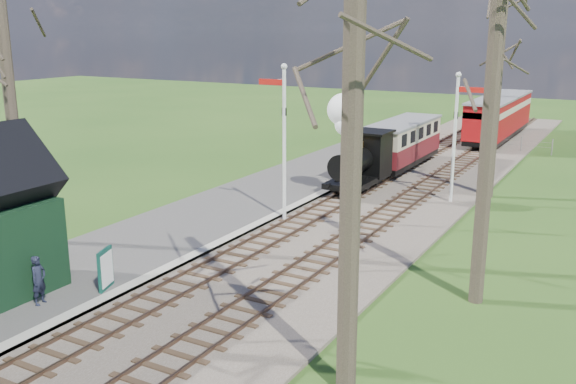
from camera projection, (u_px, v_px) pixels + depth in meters
name	position (u px, v px, depth m)	size (l,w,h in m)	color
distant_hills	(522.00, 254.00, 69.40)	(114.40, 48.00, 22.02)	#385B23
ballast_bed	(386.00, 194.00, 29.64)	(8.00, 60.00, 0.10)	brown
track_near	(360.00, 190.00, 30.25)	(1.60, 60.00, 0.15)	brown
track_far	(413.00, 197.00, 29.01)	(1.60, 60.00, 0.15)	brown
platform	(197.00, 222.00, 25.15)	(5.00, 44.00, 0.20)	#474442
coping_strip	(247.00, 231.00, 24.06)	(0.40, 44.00, 0.21)	#B2AD9E
semaphore_near	(283.00, 132.00, 24.67)	(1.22, 0.24, 6.22)	silver
semaphore_far	(457.00, 128.00, 27.36)	(1.22, 0.24, 5.72)	silver
bare_trees	(244.00, 111.00, 18.30)	(15.51, 22.39, 12.00)	#382D23
fence_line	(449.00, 138.00, 41.81)	(12.60, 0.08, 1.00)	slate
locomotive	(358.00, 149.00, 29.41)	(1.83, 4.28, 4.59)	black
coach	(402.00, 142.00, 34.67)	(2.14, 7.34, 2.25)	black
red_carriage_a	(490.00, 121.00, 41.32)	(2.32, 5.76, 2.45)	black
red_carriage_b	(507.00, 112.00, 45.96)	(2.32, 5.76, 2.45)	black
sign_board	(106.00, 269.00, 18.37)	(0.35, 0.79, 1.19)	#0D3F33
person	(39.00, 280.00, 17.32)	(0.50, 0.33, 1.37)	black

